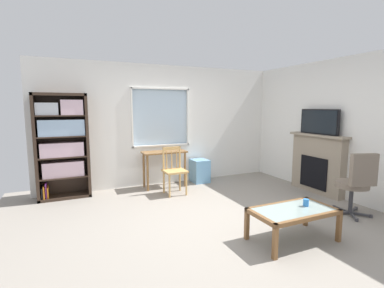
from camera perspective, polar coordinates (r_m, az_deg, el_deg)
ground at (r=4.35m, az=4.27°, el=-15.15°), size 6.19×5.56×0.02m
wall_back_with_window at (r=6.12m, az=-5.83°, el=3.69°), size 5.19×0.15×2.55m
wall_right at (r=5.79m, az=28.17°, el=2.79°), size 0.12×4.76×2.55m
bookshelf at (r=5.58m, az=-24.98°, el=0.36°), size 0.90×0.38×1.91m
desk_under_window at (r=5.84m, az=-5.66°, el=-2.90°), size 0.91×0.40×0.76m
wooden_chair at (r=5.40m, az=-3.67°, el=-5.33°), size 0.42×0.40×0.90m
plastic_drawer_unit at (r=6.27m, az=1.57°, el=-5.48°), size 0.35×0.40×0.51m
fireplace at (r=5.98m, az=24.22°, el=-3.63°), size 0.26×1.23×1.15m
tv at (r=5.87m, az=24.53°, el=4.15°), size 0.06×0.85×0.48m
office_chair at (r=4.92m, az=30.52°, el=-6.57°), size 0.58×0.61×1.00m
coffee_table at (r=3.79m, az=19.94°, el=-13.18°), size 1.06×0.57×0.41m
sippy_cup at (r=3.92m, az=22.25°, el=-11.01°), size 0.07×0.07×0.09m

